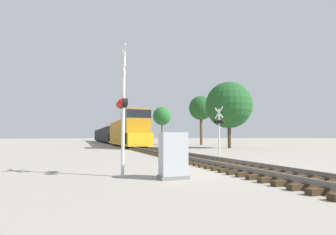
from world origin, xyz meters
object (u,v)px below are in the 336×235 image
at_px(crossing_signal_near, 123,105).
at_px(tree_far_right, 229,105).
at_px(relay_cabinet, 173,156).
at_px(tree_mid_background, 201,108).
at_px(freight_train, 110,134).
at_px(tree_deep_background, 162,116).
at_px(crossing_signal_far, 219,124).

bearing_deg(crossing_signal_near, tree_far_right, 141.18).
distance_m(crossing_signal_near, relay_cabinet, 2.61).
bearing_deg(tree_mid_background, tree_far_right, -100.56).
relative_size(freight_train, relay_cabinet, 40.09).
relative_size(crossing_signal_near, relay_cabinet, 3.03).
bearing_deg(tree_deep_background, tree_mid_background, -85.22).
distance_m(crossing_signal_far, tree_mid_background, 24.92).
xyz_separation_m(freight_train, crossing_signal_far, (3.90, -39.53, 0.49)).
height_order(crossing_signal_far, tree_mid_background, tree_mid_background).
xyz_separation_m(tree_far_right, tree_mid_background, (2.35, 12.58, 0.98)).
xyz_separation_m(crossing_signal_near, crossing_signal_far, (8.97, 8.66, -0.20)).
distance_m(crossing_signal_near, tree_far_right, 24.92).
bearing_deg(tree_deep_background, crossing_signal_near, -109.21).
xyz_separation_m(crossing_signal_near, tree_mid_background, (18.54, 31.33, 3.74)).
bearing_deg(relay_cabinet, crossing_signal_far, 52.69).
bearing_deg(crossing_signal_far, tree_mid_background, -36.54).
relative_size(crossing_signal_near, tree_deep_background, 0.56).
bearing_deg(freight_train, crossing_signal_near, -96.00).
relative_size(tree_far_right, tree_mid_background, 0.97).
bearing_deg(tree_far_right, freight_train, 110.70).
distance_m(crossing_signal_near, tree_deep_background, 51.98).
relative_size(freight_train, tree_far_right, 7.59).
relative_size(relay_cabinet, tree_deep_background, 0.19).
bearing_deg(tree_far_right, crossing_signal_far, -125.61).
xyz_separation_m(freight_train, tree_far_right, (11.12, -29.44, 3.45)).
bearing_deg(crossing_signal_near, tree_mid_background, 151.38).
distance_m(relay_cabinet, tree_mid_background, 36.99).
xyz_separation_m(relay_cabinet, tree_far_right, (14.63, 19.81, 4.56)).
bearing_deg(tree_deep_background, crossing_signal_far, -101.36).
bearing_deg(tree_far_right, relay_cabinet, -126.45).
xyz_separation_m(crossing_signal_far, tree_mid_background, (9.57, 22.67, 3.94)).
relative_size(crossing_signal_near, tree_far_right, 0.57).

